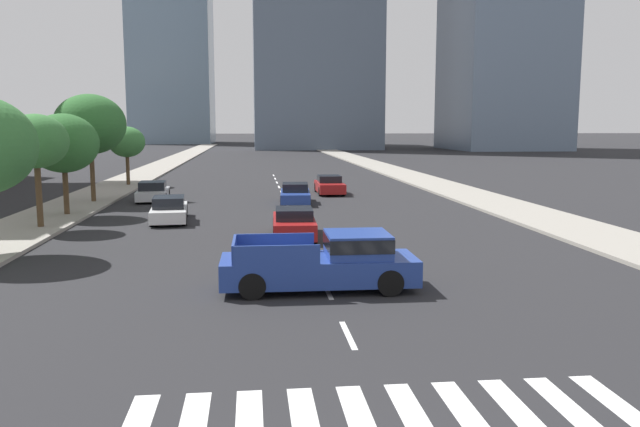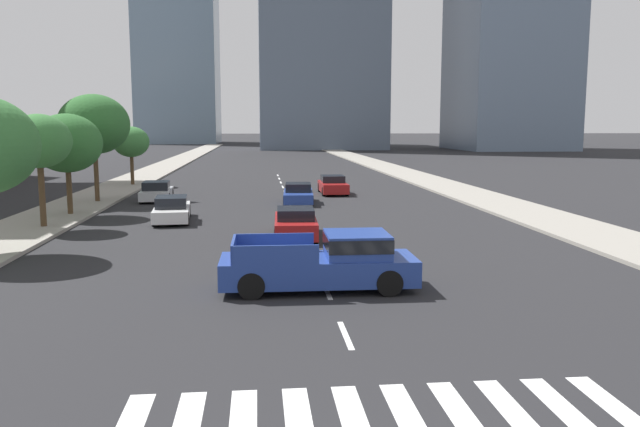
# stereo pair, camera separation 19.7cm
# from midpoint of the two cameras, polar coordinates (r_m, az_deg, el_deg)

# --- Properties ---
(sidewalk_east) EXTENTS (4.00, 260.00, 0.15)m
(sidewalk_east) POSITION_cam_midpoint_polar(r_m,az_deg,el_deg) (38.97, 16.66, 0.60)
(sidewalk_east) COLOR gray
(sidewalk_east) RESTS_ON ground
(sidewalk_west) EXTENTS (4.00, 260.00, 0.15)m
(sidewalk_west) POSITION_cam_midpoint_polar(r_m,az_deg,el_deg) (37.60, -21.97, 0.11)
(sidewalk_west) COLOR gray
(sidewalk_west) RESTS_ON ground
(crosswalk_near) EXTENTS (8.55, 2.23, 0.01)m
(crosswalk_near) POSITION_cam_midpoint_polar(r_m,az_deg,el_deg) (11.23, 5.77, -17.28)
(crosswalk_near) COLOR silver
(crosswalk_near) RESTS_ON ground
(lane_divider_center) EXTENTS (0.14, 50.00, 0.01)m
(lane_divider_center) POSITION_cam_midpoint_polar(r_m,az_deg,el_deg) (38.31, -2.49, 0.70)
(lane_divider_center) COLOR silver
(lane_divider_center) RESTS_ON ground
(pickup_truck) EXTENTS (5.71, 2.15, 1.67)m
(pickup_truck) POSITION_cam_midpoint_polar(r_m,az_deg,el_deg) (18.68, 1.01, -4.37)
(pickup_truck) COLOR navy
(pickup_truck) RESTS_ON ground
(sedan_silver_0) EXTENTS (2.05, 4.46, 1.25)m
(sedan_silver_0) POSITION_cam_midpoint_polar(r_m,az_deg,el_deg) (42.18, -14.29, 1.90)
(sedan_silver_0) COLOR #B7BABF
(sedan_silver_0) RESTS_ON ground
(sedan_white_1) EXTENTS (2.07, 4.81, 1.27)m
(sedan_white_1) POSITION_cam_midpoint_polar(r_m,az_deg,el_deg) (32.91, -12.95, 0.34)
(sedan_white_1) COLOR silver
(sedan_white_1) RESTS_ON ground
(sedan_red_2) EXTENTS (1.85, 4.34, 1.28)m
(sedan_red_2) POSITION_cam_midpoint_polar(r_m,az_deg,el_deg) (45.08, 1.28, 2.54)
(sedan_red_2) COLOR maroon
(sedan_red_2) RESTS_ON ground
(sedan_red_3) EXTENTS (1.94, 4.42, 1.29)m
(sedan_red_3) POSITION_cam_midpoint_polar(r_m,az_deg,el_deg) (27.36, -2.00, -0.91)
(sedan_red_3) COLOR maroon
(sedan_red_3) RESTS_ON ground
(sedan_blue_4) EXTENTS (2.03, 4.52, 1.24)m
(sedan_blue_4) POSITION_cam_midpoint_polar(r_m,az_deg,el_deg) (39.52, -1.82, 1.75)
(sedan_blue_4) COLOR navy
(sedan_blue_4) RESTS_ON ground
(street_tree_second) EXTENTS (2.90, 2.90, 5.17)m
(street_tree_second) POSITION_cam_midpoint_polar(r_m,az_deg,el_deg) (31.86, -23.70, 5.91)
(street_tree_second) COLOR #4C3823
(street_tree_second) RESTS_ON sidewalk_west
(street_tree_third) EXTENTS (3.62, 3.62, 5.26)m
(street_tree_third) POSITION_cam_midpoint_polar(r_m,az_deg,el_deg) (35.97, -21.58, 5.86)
(street_tree_third) COLOR #4C3823
(street_tree_third) RESTS_ON sidewalk_west
(street_tree_fourth) EXTENTS (4.29, 4.29, 6.54)m
(street_tree_fourth) POSITION_cam_midpoint_polar(r_m,az_deg,el_deg) (41.58, -19.45, 7.53)
(street_tree_fourth) COLOR #4C3823
(street_tree_fourth) RESTS_ON sidewalk_west
(street_tree_fifth) EXTENTS (2.84, 2.84, 4.58)m
(street_tree_fifth) POSITION_cam_midpoint_polar(r_m,az_deg,el_deg) (52.68, -16.45, 6.15)
(street_tree_fifth) COLOR #4C3823
(street_tree_fifth) RESTS_ON sidewalk_west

